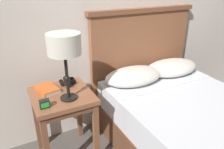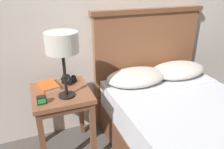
{
  "view_description": "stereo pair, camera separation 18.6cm",
  "coord_description": "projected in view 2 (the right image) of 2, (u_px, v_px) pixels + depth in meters",
  "views": [
    {
      "loc": [
        -0.91,
        -1.02,
        1.49
      ],
      "look_at": [
        -0.12,
        0.49,
        0.74
      ],
      "focal_mm": 35.0,
      "sensor_mm": 36.0,
      "label": 1
    },
    {
      "loc": [
        -0.74,
        -1.1,
        1.49
      ],
      "look_at": [
        -0.12,
        0.49,
        0.74
      ],
      "focal_mm": 35.0,
      "sensor_mm": 36.0,
      "label": 2
    }
  ],
  "objects": [
    {
      "name": "table_lamp",
      "position": [
        62.0,
        45.0,
        1.56
      ],
      "size": [
        0.24,
        0.24,
        0.51
      ],
      "color": "black",
      "rests_on": "nightstand"
    },
    {
      "name": "alarm_clock",
      "position": [
        42.0,
        100.0,
        1.61
      ],
      "size": [
        0.07,
        0.05,
        0.06
      ],
      "color": "black",
      "rests_on": "nightstand"
    },
    {
      "name": "binoculars_pair",
      "position": [
        69.0,
        80.0,
        1.95
      ],
      "size": [
        0.14,
        0.16,
        0.05
      ],
      "color": "black",
      "rests_on": "nightstand"
    },
    {
      "name": "wall_back",
      "position": [
        108.0,
        0.0,
        2.02
      ],
      "size": [
        8.0,
        0.06,
        2.6
      ],
      "color": "silver",
      "rests_on": "ground_plane"
    },
    {
      "name": "bed",
      "position": [
        201.0,
        141.0,
        1.72
      ],
      "size": [
        1.23,
        2.05,
        1.22
      ],
      "color": "brown",
      "rests_on": "ground_plane"
    },
    {
      "name": "book_on_nightstand",
      "position": [
        48.0,
        86.0,
        1.85
      ],
      "size": [
        0.18,
        0.23,
        0.04
      ],
      "color": "silver",
      "rests_on": "nightstand"
    },
    {
      "name": "nightstand",
      "position": [
        62.0,
        101.0,
        1.84
      ],
      "size": [
        0.47,
        0.49,
        0.64
      ],
      "color": "brown",
      "rests_on": "ground_plane"
    }
  ]
}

